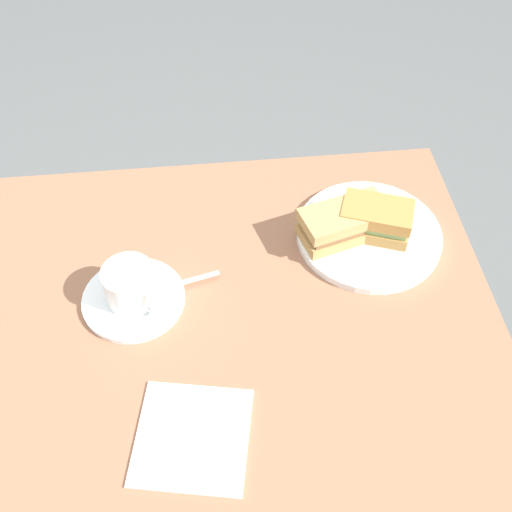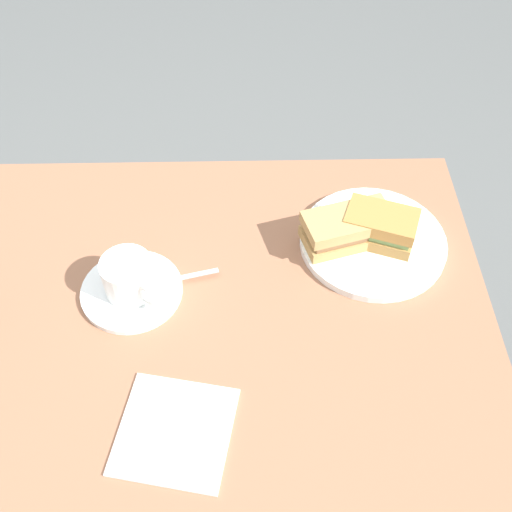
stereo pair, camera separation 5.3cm
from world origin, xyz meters
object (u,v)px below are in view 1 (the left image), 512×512
coffee_saucer (134,299)px  coffee_cup (131,285)px  dining_table (97,356)px  sandwich_back (344,223)px  napkin (192,437)px  sandwich_plate (369,234)px  sandwich_front (376,219)px  spoon (179,283)px

coffee_saucer → coffee_cup: 0.04m
dining_table → sandwich_back: 0.46m
napkin → sandwich_plate: bearing=-133.6°
sandwich_plate → coffee_cup: (0.39, 0.09, 0.04)m
sandwich_front → spoon: size_ratio=1.34×
dining_table → spoon: size_ratio=12.96×
dining_table → sandwich_back: bearing=-161.9°
coffee_saucer → napkin: bearing=109.5°
napkin → coffee_saucer: bearing=-70.5°
spoon → sandwich_back: bearing=-164.7°
sandwich_front → napkin: sandwich_front is taller
coffee_cup → spoon: (-0.07, -0.02, -0.03)m
sandwich_plate → spoon: 0.33m
coffee_cup → napkin: coffee_cup is taller
spoon → napkin: spoon is taller
coffee_saucer → sandwich_plate: bearing=-166.7°
dining_table → sandwich_front: size_ratio=9.66×
sandwich_plate → sandwich_front: 0.04m
sandwich_back → coffee_saucer: sandwich_back is taller
napkin → dining_table: bearing=-51.2°
dining_table → sandwich_plate: (-0.47, -0.14, 0.09)m
sandwich_front → coffee_cup: bearing=13.5°
dining_table → coffee_cup: coffee_cup is taller
sandwich_plate → sandwich_back: 0.06m
sandwich_front → coffee_saucer: 0.42m
dining_table → coffee_cup: size_ratio=13.60×
sandwich_back → sandwich_plate: bearing=179.8°
coffee_saucer → napkin: (-0.08, 0.23, -0.00)m
spoon → coffee_saucer: bearing=13.9°
sandwich_front → coffee_cup: size_ratio=1.41×
sandwich_back → napkin: size_ratio=1.05×
sandwich_front → coffee_cup: (0.40, 0.10, 0.00)m
sandwich_plate → napkin: bearing=46.4°
sandwich_plate → sandwich_back: size_ratio=1.56×
sandwich_back → napkin: bearing=51.0°
spoon → sandwich_front: bearing=-166.9°
sandwich_plate → coffee_cup: 0.41m
spoon → napkin: 0.25m
sandwich_front → sandwich_back: sandwich_front is taller
spoon → napkin: bearing=92.3°
dining_table → coffee_saucer: bearing=-148.5°
spoon → napkin: size_ratio=0.65×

